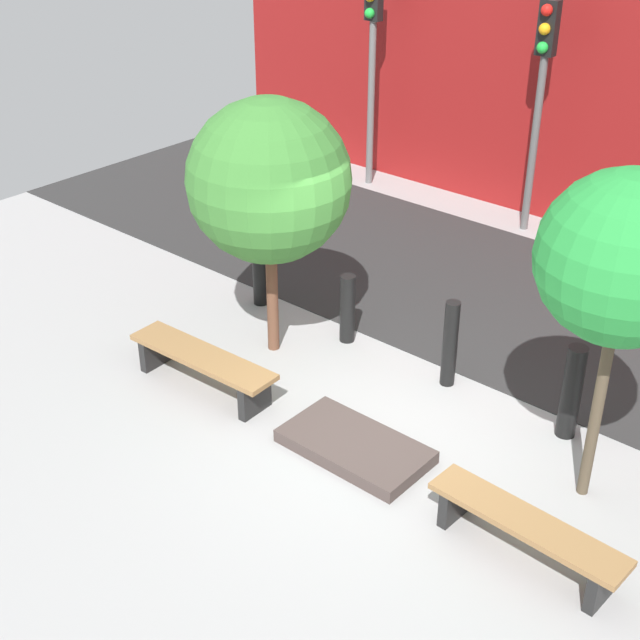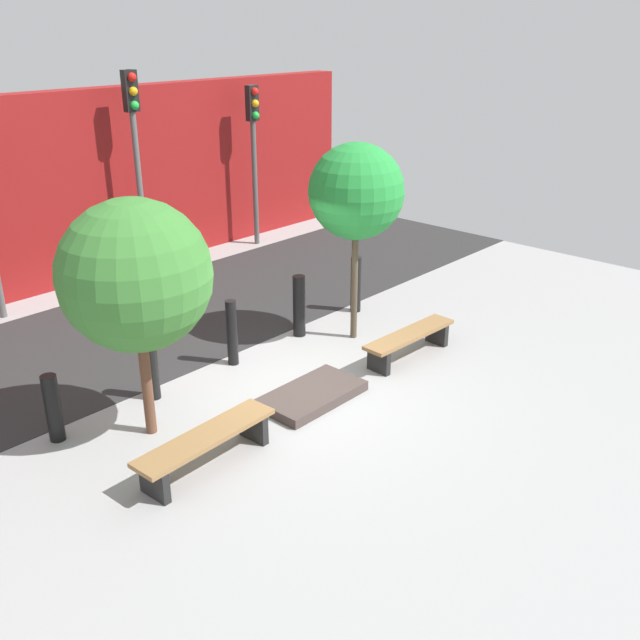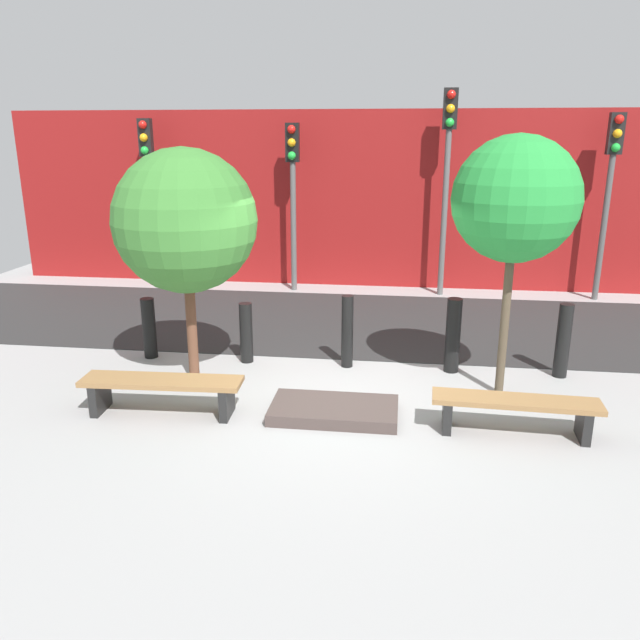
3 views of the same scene
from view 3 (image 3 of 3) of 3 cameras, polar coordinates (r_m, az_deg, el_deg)
ground_plane at (r=7.96m, az=1.58°, el=-7.65°), size 18.00×18.00×0.00m
road_strip at (r=11.34m, az=3.51°, el=-0.18°), size 18.00×4.02×0.01m
building_facade at (r=14.06m, az=4.60°, el=10.92°), size 16.20×0.50×3.79m
bench_left at (r=7.81m, az=-14.24°, el=-6.06°), size 1.96×0.53×0.45m
bench_right at (r=7.41m, az=17.42°, el=-7.71°), size 1.87×0.48×0.43m
planter_bed at (r=7.61m, az=1.30°, el=-8.25°), size 1.53×0.84×0.14m
tree_behind_left_bench at (r=8.39m, az=-12.22°, el=8.79°), size 1.88×1.88×3.13m
tree_behind_right_bench at (r=7.98m, az=17.44°, el=10.43°), size 1.54×1.54×3.29m
bollard_far_left at (r=9.77m, az=-15.35°, el=-0.72°), size 0.20×0.20×0.93m
bollard_left at (r=9.30m, az=-6.76°, el=-1.17°), size 0.19×0.19×0.90m
bollard_center at (r=9.03m, az=2.51°, el=-1.06°), size 0.17×0.17×1.07m
bollard_right at (r=9.03m, az=12.06°, el=-1.39°), size 0.21×0.21×1.08m
bollard_far_right at (r=9.28m, az=21.34°, el=-1.77°), size 0.19×0.19×1.05m
traffic_light_west at (r=14.25m, az=-15.45°, el=12.87°), size 0.28×0.27×3.60m
traffic_light_mid_west at (r=13.36m, az=-2.51°, el=12.96°), size 0.28×0.27×3.51m
traffic_light_mid_east at (r=13.16m, az=11.59°, el=14.38°), size 0.28×0.27×4.15m
traffic_light_east at (r=13.74m, az=25.05°, el=12.04°), size 0.28×0.27×3.68m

